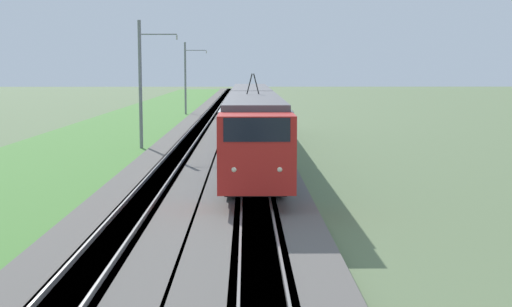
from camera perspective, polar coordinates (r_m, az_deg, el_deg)
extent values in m
cube|color=#605B56|center=(57.85, -4.72, 1.70)|extent=(240.00, 4.40, 0.30)
cube|color=#605B56|center=(57.71, -0.45, 1.71)|extent=(240.00, 4.40, 0.30)
cube|color=#4C4238|center=(57.85, -4.72, 1.70)|extent=(240.00, 1.57, 0.30)
cube|color=gray|center=(57.86, -5.25, 1.92)|extent=(240.00, 0.07, 0.15)
cube|color=gray|center=(57.79, -4.19, 1.92)|extent=(240.00, 0.07, 0.15)
cube|color=#4C4238|center=(57.71, -0.45, 1.71)|extent=(240.00, 1.57, 0.30)
cube|color=gray|center=(57.69, -0.98, 1.93)|extent=(240.00, 0.07, 0.15)
cube|color=gray|center=(57.70, 0.08, 1.93)|extent=(240.00, 0.07, 0.15)
cube|color=#4C8438|center=(58.75, -11.55, 1.58)|extent=(240.00, 10.57, 0.12)
cube|color=red|center=(25.15, 0.03, 0.09)|extent=(2.43, 2.70, 2.70)
cube|color=black|center=(24.70, 0.04, 2.08)|extent=(1.75, 2.25, 0.81)
sphere|color=#F2EAC6|center=(24.05, -1.77, -1.29)|extent=(0.20, 0.20, 0.20)
sphere|color=#F2EAC6|center=(24.08, 1.91, -1.28)|extent=(0.20, 0.20, 0.20)
cube|color=navy|center=(34.74, -0.21, 0.35)|extent=(16.64, 2.81, 0.76)
cube|color=silver|center=(34.61, -0.21, 2.57)|extent=(16.64, 2.81, 1.94)
cube|color=black|center=(34.60, -0.21, 2.83)|extent=(15.31, 2.83, 0.82)
cube|color=#515156|center=(34.55, -0.21, 4.38)|extent=(16.64, 2.59, 0.25)
cube|color=black|center=(34.82, -0.21, -0.72)|extent=(15.81, 2.39, 0.55)
cylinder|color=black|center=(28.34, -1.14, -2.15)|extent=(0.86, 0.12, 0.86)
cylinder|color=black|center=(28.35, 1.01, -2.14)|extent=(0.86, 0.12, 0.86)
cube|color=navy|center=(53.12, -0.42, 2.60)|extent=(19.07, 2.81, 0.76)
cube|color=silver|center=(53.03, -0.42, 4.05)|extent=(19.07, 2.81, 1.94)
cube|color=black|center=(53.03, -0.42, 4.22)|extent=(17.55, 2.83, 0.82)
cube|color=#515156|center=(52.99, -0.42, 5.24)|extent=(19.07, 2.59, 0.25)
cube|color=black|center=(53.17, -0.42, 1.89)|extent=(18.12, 2.39, 0.55)
cylinder|color=black|center=(37.02, -0.52, 5.59)|extent=(0.06, 0.33, 1.08)
cylinder|color=black|center=(37.02, 0.02, 5.59)|extent=(0.06, 0.33, 1.08)
cube|color=black|center=(28.49, -0.06, -3.89)|extent=(0.10, 0.10, 0.00)
cylinder|color=slate|center=(46.82, -9.24, 5.38)|extent=(0.22, 0.22, 8.37)
cylinder|color=slate|center=(46.70, -7.84, 9.43)|extent=(0.08, 2.40, 0.08)
cylinder|color=#B2ADA8|center=(46.56, -6.35, 9.22)|extent=(0.10, 0.10, 0.30)
cylinder|color=slate|center=(81.15, -5.67, 5.96)|extent=(0.22, 0.22, 8.21)
cylinder|color=slate|center=(81.08, -4.85, 8.23)|extent=(0.08, 2.40, 0.08)
cylinder|color=#B2ADA8|center=(81.00, -3.99, 8.10)|extent=(0.10, 0.10, 0.30)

